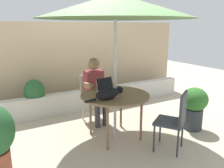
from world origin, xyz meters
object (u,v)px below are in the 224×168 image
at_px(chair_occupied, 92,94).
at_px(potted_plant_near_fence, 35,96).
at_px(potted_plant_by_chair, 194,105).
at_px(laptop, 106,87).
at_px(chair_empty, 176,117).
at_px(person_seated, 96,87).
at_px(cat, 109,94).
at_px(patio_umbrella, 115,7).
at_px(patio_table, 115,98).

distance_m(chair_occupied, potted_plant_near_fence, 1.17).
xyz_separation_m(chair_occupied, potted_plant_by_chair, (1.38, -1.29, -0.09)).
bearing_deg(laptop, chair_empty, -61.91).
height_order(person_seated, potted_plant_by_chair, person_seated).
xyz_separation_m(cat, potted_plant_near_fence, (-0.74, 1.72, -0.37)).
height_order(person_seated, laptop, person_seated).
xyz_separation_m(person_seated, cat, (-0.20, -0.88, 0.13)).
distance_m(patio_umbrella, chair_empty, 1.83).
relative_size(chair_empty, cat, 1.37).
distance_m(patio_table, chair_occupied, 0.89).
relative_size(cat, potted_plant_by_chair, 0.86).
xyz_separation_m(chair_empty, cat, (-0.74, 0.64, 0.30)).
xyz_separation_m(patio_umbrella, cat, (-0.20, -0.16, -1.25)).
relative_size(person_seated, potted_plant_by_chair, 1.62).
relative_size(cat, potted_plant_near_fence, 0.84).
relative_size(laptop, potted_plant_near_fence, 0.42).
height_order(person_seated, potted_plant_near_fence, person_seated).
bearing_deg(patio_umbrella, chair_empty, -56.01).
bearing_deg(chair_occupied, cat, -100.97).
distance_m(chair_empty, person_seated, 1.63).
bearing_deg(laptop, chair_occupied, 88.06).
bearing_deg(person_seated, potted_plant_near_fence, 138.29).
xyz_separation_m(patio_table, patio_umbrella, (0.00, 0.00, 1.39)).
distance_m(patio_umbrella, chair_occupied, 1.78).
height_order(patio_umbrella, laptop, patio_umbrella).
relative_size(patio_umbrella, potted_plant_by_chair, 3.06).
bearing_deg(patio_table, cat, -141.71).
bearing_deg(patio_table, potted_plant_near_fence, 121.15).
distance_m(patio_table, person_seated, 0.72).
height_order(laptop, potted_plant_by_chair, laptop).
height_order(patio_umbrella, cat, patio_umbrella).
distance_m(chair_occupied, person_seated, 0.23).
distance_m(person_seated, cat, 0.91).
bearing_deg(chair_occupied, patio_table, -90.00).
relative_size(chair_empty, person_seated, 0.72).
distance_m(cat, potted_plant_near_fence, 1.92).
xyz_separation_m(potted_plant_near_fence, potted_plant_by_chair, (2.32, -1.98, -0.01)).
relative_size(patio_table, chair_empty, 1.23).
bearing_deg(cat, potted_plant_near_fence, 113.36).
bearing_deg(patio_table, chair_empty, -56.01).
relative_size(laptop, cat, 0.50).
bearing_deg(person_seated, patio_table, -90.00).
bearing_deg(patio_table, chair_occupied, 90.00).
relative_size(patio_umbrella, laptop, 7.22).
bearing_deg(potted_plant_by_chair, chair_occupied, 136.77).
xyz_separation_m(laptop, potted_plant_near_fence, (-0.92, 1.31, -0.35)).
xyz_separation_m(patio_umbrella, person_seated, (0.00, 0.72, -1.38)).
distance_m(chair_occupied, chair_empty, 1.77).
height_order(patio_umbrella, potted_plant_near_fence, patio_umbrella).
bearing_deg(patio_table, potted_plant_by_chair, -16.70).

